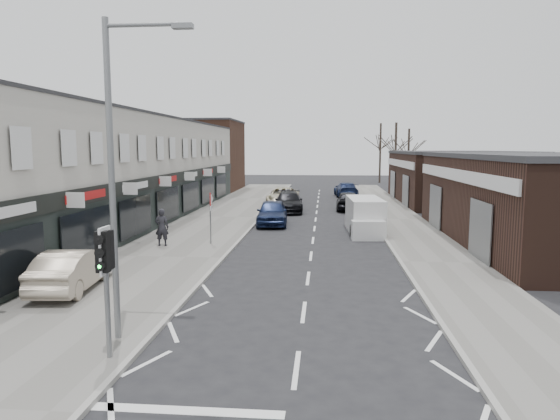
% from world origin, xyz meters
% --- Properties ---
extents(ground, '(160.00, 160.00, 0.00)m').
position_xyz_m(ground, '(0.00, 0.00, 0.00)').
color(ground, black).
rests_on(ground, ground).
extents(pavement_left, '(5.50, 64.00, 0.12)m').
position_xyz_m(pavement_left, '(-6.75, 22.00, 0.06)').
color(pavement_left, slate).
rests_on(pavement_left, ground).
extents(pavement_right, '(3.50, 64.00, 0.12)m').
position_xyz_m(pavement_right, '(5.75, 22.00, 0.06)').
color(pavement_right, slate).
rests_on(pavement_right, ground).
extents(shop_terrace_left, '(8.00, 41.00, 7.10)m').
position_xyz_m(shop_terrace_left, '(-13.50, 19.50, 3.55)').
color(shop_terrace_left, '#BBB7AB').
rests_on(shop_terrace_left, ground).
extents(brick_block_far, '(8.00, 10.00, 8.00)m').
position_xyz_m(brick_block_far, '(-13.50, 45.00, 4.00)').
color(brick_block_far, '#4D2F21').
rests_on(brick_block_far, ground).
extents(right_unit_near, '(10.00, 18.00, 4.50)m').
position_xyz_m(right_unit_near, '(12.50, 14.00, 2.25)').
color(right_unit_near, '#341F17').
rests_on(right_unit_near, ground).
extents(right_unit_far, '(10.00, 16.00, 4.50)m').
position_xyz_m(right_unit_far, '(12.50, 34.00, 2.25)').
color(right_unit_far, '#341F17').
rests_on(right_unit_far, ground).
extents(tree_far_a, '(3.60, 3.60, 8.00)m').
position_xyz_m(tree_far_a, '(9.00, 48.00, 0.00)').
color(tree_far_a, '#382D26').
rests_on(tree_far_a, ground).
extents(tree_far_b, '(3.60, 3.60, 7.50)m').
position_xyz_m(tree_far_b, '(11.50, 54.00, 0.00)').
color(tree_far_b, '#382D26').
rests_on(tree_far_b, ground).
extents(tree_far_c, '(3.60, 3.60, 8.50)m').
position_xyz_m(tree_far_c, '(8.50, 60.00, 0.00)').
color(tree_far_c, '#382D26').
rests_on(tree_far_c, ground).
extents(traffic_light, '(0.28, 0.60, 3.10)m').
position_xyz_m(traffic_light, '(-4.40, -2.02, 2.41)').
color(traffic_light, slate).
rests_on(traffic_light, pavement_left).
extents(street_lamp, '(2.23, 0.22, 8.00)m').
position_xyz_m(street_lamp, '(-4.53, -0.80, 4.62)').
color(street_lamp, slate).
rests_on(street_lamp, pavement_left).
extents(warning_sign, '(0.12, 0.80, 2.70)m').
position_xyz_m(warning_sign, '(-5.16, 12.00, 2.20)').
color(warning_sign, slate).
rests_on(warning_sign, pavement_left).
extents(white_van, '(2.11, 5.37, 2.05)m').
position_xyz_m(white_van, '(3.00, 16.77, 0.97)').
color(white_van, silver).
rests_on(white_van, ground).
extents(sedan_on_pavement, '(1.95, 4.46, 1.43)m').
position_xyz_m(sedan_on_pavement, '(-8.09, 3.36, 0.83)').
color(sedan_on_pavement, '#B2A38E').
rests_on(sedan_on_pavement, pavement_left).
extents(pedestrian, '(0.70, 0.47, 1.88)m').
position_xyz_m(pedestrian, '(-7.50, 11.22, 1.06)').
color(pedestrian, black).
rests_on(pedestrian, pavement_left).
extents(parked_car_left_a, '(2.23, 4.89, 1.63)m').
position_xyz_m(parked_car_left_a, '(-2.79, 19.30, 0.81)').
color(parked_car_left_a, '#141F41').
rests_on(parked_car_left_a, ground).
extents(parked_car_left_b, '(2.53, 5.45, 1.54)m').
position_xyz_m(parked_car_left_b, '(-2.20, 26.12, 0.77)').
color(parked_car_left_b, black).
rests_on(parked_car_left_b, ground).
extents(parked_car_left_c, '(2.60, 5.63, 1.56)m').
position_xyz_m(parked_car_left_c, '(-3.00, 30.45, 0.78)').
color(parked_car_left_c, '#C0B79A').
rests_on(parked_car_left_c, ground).
extents(parked_car_right_a, '(1.62, 4.20, 1.36)m').
position_xyz_m(parked_car_right_a, '(3.50, 24.88, 0.68)').
color(parked_car_right_a, silver).
rests_on(parked_car_right_a, ground).
extents(parked_car_right_b, '(1.94, 4.60, 1.56)m').
position_xyz_m(parked_car_right_b, '(2.49, 27.58, 0.78)').
color(parked_car_right_b, black).
rests_on(parked_car_right_b, ground).
extents(parked_car_right_c, '(2.53, 5.33, 1.50)m').
position_xyz_m(parked_car_right_c, '(2.81, 38.82, 0.75)').
color(parked_car_right_c, '#162246').
rests_on(parked_car_right_c, ground).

